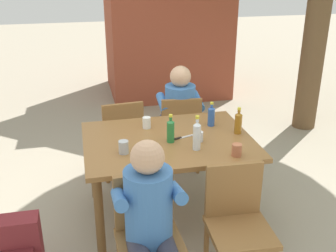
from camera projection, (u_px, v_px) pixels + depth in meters
ground_plane at (168, 215)px, 3.84m from camera, size 24.00×24.00×0.00m
dining_table at (168, 149)px, 3.57m from camera, size 1.43×1.07×0.78m
chair_far_right at (180, 129)px, 4.47m from camera, size 0.48×0.48×0.87m
chair_near_left at (148, 231)px, 2.83m from camera, size 0.46×0.46×0.87m
chair_near_right at (237, 219)px, 2.96m from camera, size 0.46×0.46×0.87m
chair_far_left at (122, 134)px, 4.34m from camera, size 0.48×0.48×0.87m
person_in_white_shirt at (178, 111)px, 4.50m from camera, size 0.47×0.61×1.18m
person_in_plaid_shirt at (151, 220)px, 2.67m from camera, size 0.47×0.61×1.18m
bottle_amber at (238, 122)px, 3.61m from camera, size 0.06×0.06×0.24m
bottle_green at (171, 130)px, 3.44m from camera, size 0.06×0.06×0.25m
bottle_blue at (211, 116)px, 3.78m from camera, size 0.06×0.06×0.23m
bottle_clear at (197, 135)px, 3.30m from camera, size 0.06×0.06×0.29m
cup_glass at (199, 136)px, 3.48m from camera, size 0.07×0.07×0.08m
cup_steel at (124, 147)px, 3.27m from camera, size 0.08×0.08×0.11m
cup_white at (147, 123)px, 3.74m from camera, size 0.07×0.07×0.10m
cup_terracotta at (237, 150)px, 3.23m from camera, size 0.08×0.08×0.10m
table_knife at (183, 137)px, 3.56m from camera, size 0.23×0.09×0.01m
backpack_by_near_side at (19, 246)px, 3.10m from camera, size 0.33×0.23×0.45m
brick_kiosk at (166, 7)px, 6.80m from camera, size 2.22×1.77×2.72m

